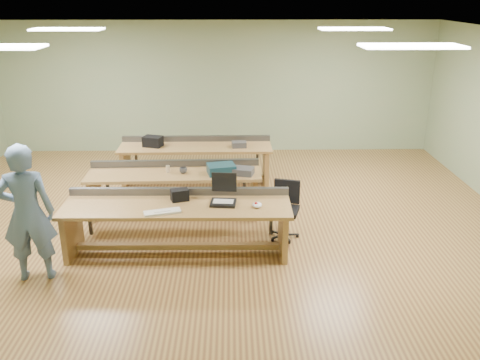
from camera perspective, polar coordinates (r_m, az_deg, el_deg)
The scene contains 21 objects.
floor at distance 8.51m, azimuth -3.18°, elevation -4.54°, with size 10.00×10.00×0.00m, color #A17B3D.
ceiling at distance 7.74m, azimuth -3.63°, elevation 16.04°, with size 10.00×10.00×0.00m, color silver.
wall_back at distance 11.90m, azimuth -2.66°, elevation 10.30°, with size 10.00×0.04×3.00m, color gray.
wall_front at distance 4.27m, azimuth -5.42°, elevation -8.93°, with size 10.00×0.04×3.00m, color gray.
fluor_panels at distance 7.74m, azimuth -3.62°, elevation 15.82°, with size 6.20×3.50×0.03m.
workbench_front at distance 7.35m, azimuth -7.06°, elevation -4.03°, with size 3.25×0.91×0.86m.
workbench_mid at distance 8.63m, azimuth -7.35°, elevation -0.31°, with size 2.91×0.85×0.86m.
workbench_back at distance 10.06m, azimuth -4.99°, elevation 2.82°, with size 2.97×0.81×0.86m.
person at distance 7.03m, azimuth -22.77°, elevation -3.47°, with size 0.68×0.44×1.86m, color slate.
laptop_base at distance 7.21m, azimuth -1.89°, elevation -2.58°, with size 0.36×0.29×0.04m, color black.
laptop_screen at distance 7.24m, azimuth -1.79°, elevation -0.24°, with size 0.36×0.02×0.28m, color black.
keyboard at distance 7.01m, azimuth -8.71°, elevation -3.57°, with size 0.50×0.17×0.03m, color beige.
trackball_mouse at distance 7.11m, azimuth 1.93°, elevation -2.80°, with size 0.14×0.16×0.07m, color white.
camera_bag at distance 7.36m, azimuth -6.79°, elevation -1.67°, with size 0.25×0.16×0.17m, color black.
task_chair at distance 7.86m, azimuth 5.02°, elevation -4.18°, with size 0.59×0.59×0.88m.
parts_bin_teal at distance 8.40m, azimuth -2.12°, elevation 1.24°, with size 0.45×0.33×0.16m, color #12323D.
parts_bin_grey at distance 8.37m, azimuth 0.10°, elevation 1.03°, with size 0.41×0.26×0.11m, color #363739.
mug at distance 8.46m, azimuth -6.39°, elevation 1.07°, with size 0.13×0.13×0.10m, color #363739.
drinks_can at distance 8.54m, azimuth -8.10°, elevation 1.23°, with size 0.07×0.07×0.12m, color white.
storage_box_back at distance 10.03m, azimuth -9.76°, elevation 4.30°, with size 0.35×0.25×0.20m, color black.
tray_back at distance 9.85m, azimuth -0.11°, elevation 4.01°, with size 0.27×0.20×0.11m, color #363739.
Camera 1 is at (0.33, -7.71, 3.58)m, focal length 38.00 mm.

